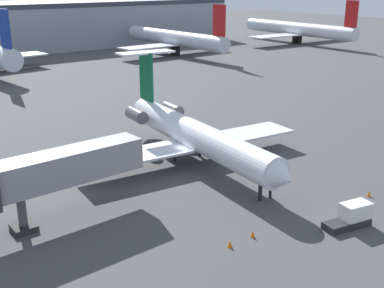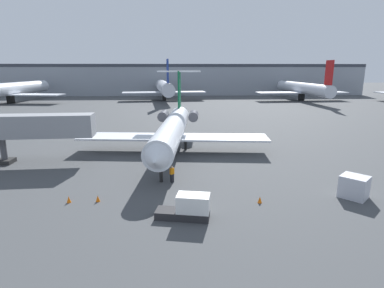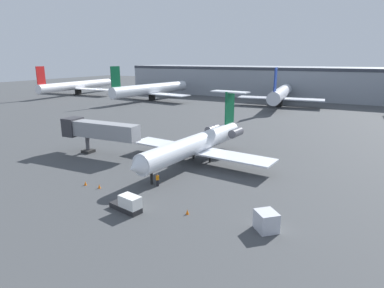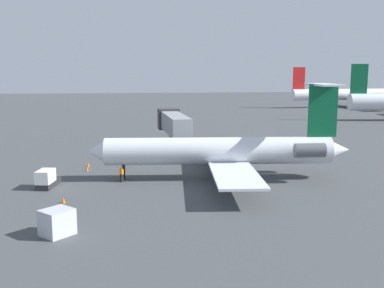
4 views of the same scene
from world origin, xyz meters
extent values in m
cube|color=#424447|center=(0.00, 0.00, -0.05)|extent=(400.00, 400.00, 0.10)
cylinder|color=silver|center=(0.87, 0.04, 3.16)|extent=(5.28, 25.10, 2.98)
cone|color=silver|center=(-0.37, -13.17, 3.16)|extent=(3.02, 2.45, 2.83)
cone|color=silver|center=(2.11, 13.35, 3.16)|extent=(2.76, 2.82, 2.53)
cube|color=silver|center=(7.61, 0.42, 1.97)|extent=(11.93, 5.46, 0.24)
cube|color=silver|center=(-5.69, 1.66, 1.97)|extent=(11.93, 5.46, 0.24)
cylinder|color=#595960|center=(4.12, 9.24, 3.56)|extent=(1.79, 3.33, 1.50)
cylinder|color=#595960|center=(-0.63, 9.69, 3.56)|extent=(1.79, 3.33, 1.50)
cube|color=#0C5933|center=(1.93, 11.46, 7.56)|extent=(0.54, 3.21, 5.84)
cube|color=silver|center=(1.93, 11.46, 10.38)|extent=(6.99, 3.02, 0.20)
cylinder|color=black|center=(-0.11, -10.38, 0.83)|extent=(0.36, 0.36, 1.67)
cylinder|color=black|center=(2.64, 1.88, 0.83)|extent=(0.36, 0.36, 1.67)
cylinder|color=black|center=(-0.54, 2.18, 0.83)|extent=(0.36, 0.36, 1.67)
cube|color=gray|center=(-15.26, -3.21, 4.40)|extent=(14.02, 3.34, 2.60)
cylinder|color=#4C4C51|center=(-18.73, -3.40, 1.55)|extent=(0.70, 0.70, 3.10)
cube|color=#262626|center=(-18.73, -3.40, 0.25)|extent=(1.80, 1.80, 0.50)
cube|color=black|center=(0.96, -10.58, 0.42)|extent=(0.40, 0.39, 0.85)
cube|color=orange|center=(0.96, -10.58, 1.15)|extent=(0.47, 0.45, 0.60)
sphere|color=tan|center=(0.96, -10.58, 1.57)|extent=(0.24, 0.24, 0.24)
cube|color=#262628|center=(1.84, -18.09, 0.30)|extent=(4.19, 2.10, 0.60)
cube|color=white|center=(2.63, -18.24, 1.25)|extent=(2.61, 1.81, 1.30)
cube|color=silver|center=(16.66, -14.98, 0.96)|extent=(2.81, 2.81, 1.93)
cone|color=orange|center=(8.30, -15.72, 0.28)|extent=(0.36, 0.36, 0.55)
cone|color=orange|center=(-5.19, -14.80, 0.28)|extent=(0.36, 0.36, 0.55)
cone|color=orange|center=(-7.55, -14.90, 0.28)|extent=(0.36, 0.36, 0.55)
cube|color=#8C939E|center=(0.00, 100.21, 6.29)|extent=(157.63, 25.84, 12.58)
cube|color=#333842|center=(0.00, 87.49, 11.98)|extent=(157.63, 0.60, 1.20)
cylinder|color=silver|center=(-51.47, 62.53, 4.44)|extent=(9.20, 40.23, 4.08)
cube|color=silver|center=(-51.47, 62.53, 2.80)|extent=(34.12, 10.27, 0.30)
cube|color=black|center=(-51.47, 62.53, 1.20)|extent=(1.20, 2.80, 2.40)
cylinder|color=silver|center=(-2.86, 69.49, 4.48)|extent=(8.03, 34.17, 4.15)
cube|color=navy|center=(-1.14, 54.63, 10.05)|extent=(0.76, 4.01, 7.00)
cube|color=silver|center=(-2.86, 69.49, 2.80)|extent=(28.99, 9.24, 0.30)
cube|color=black|center=(-2.86, 69.49, 1.20)|extent=(1.20, 2.80, 2.40)
cylinder|color=silver|center=(44.42, 66.17, 4.27)|extent=(5.72, 36.94, 3.75)
cube|color=red|center=(45.31, 49.80, 9.65)|extent=(0.51, 4.01, 7.00)
cube|color=silver|center=(44.42, 66.17, 2.80)|extent=(31.18, 7.65, 0.30)
cube|color=black|center=(44.42, 66.17, 1.20)|extent=(1.20, 2.80, 2.40)
camera|label=1|loc=(-28.94, -38.74, 18.62)|focal=46.34mm
camera|label=2|loc=(1.53, -39.19, 10.86)|focal=28.93mm
camera|label=3|loc=(24.02, -43.69, 16.27)|focal=30.66mm
camera|label=4|loc=(49.71, -9.52, 11.89)|focal=42.83mm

